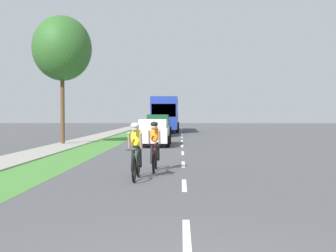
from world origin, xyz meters
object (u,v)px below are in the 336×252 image
(cyclist_trailing, at_px, (155,146))
(sedan_white, at_px, (153,132))
(bus_blue, at_px, (166,113))
(cyclist_lead, at_px, (136,150))
(street_tree_near, at_px, (62,49))
(suv_dark_green, at_px, (158,125))

(cyclist_trailing, height_order, sedan_white, cyclist_trailing)
(cyclist_trailing, xyz_separation_m, bus_blue, (-0.75, 30.32, 1.17))
(cyclist_lead, distance_m, cyclist_trailing, 1.76)
(bus_blue, height_order, street_tree_near, street_tree_near)
(suv_dark_green, height_order, bus_blue, bus_blue)
(bus_blue, bearing_deg, street_tree_near, -106.20)
(suv_dark_green, bearing_deg, sedan_white, -88.30)
(sedan_white, bearing_deg, street_tree_near, 172.47)
(sedan_white, bearing_deg, suv_dark_green, 91.70)
(sedan_white, height_order, bus_blue, bus_blue)
(sedan_white, bearing_deg, cyclist_lead, -88.35)
(sedan_white, relative_size, bus_blue, 0.37)
(cyclist_lead, relative_size, bus_blue, 0.15)
(cyclist_trailing, height_order, bus_blue, bus_blue)
(cyclist_lead, height_order, bus_blue, bus_blue)
(cyclist_trailing, xyz_separation_m, suv_dark_green, (-1.08, 21.25, 0.14))
(cyclist_trailing, relative_size, sedan_white, 0.40)
(cyclist_trailing, xyz_separation_m, street_tree_near, (-6.27, 11.34, 4.92))
(cyclist_trailing, distance_m, bus_blue, 30.35)
(cyclist_lead, height_order, sedan_white, cyclist_lead)
(cyclist_lead, distance_m, suv_dark_green, 22.97)
(street_tree_near, bearing_deg, suv_dark_green, 62.34)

